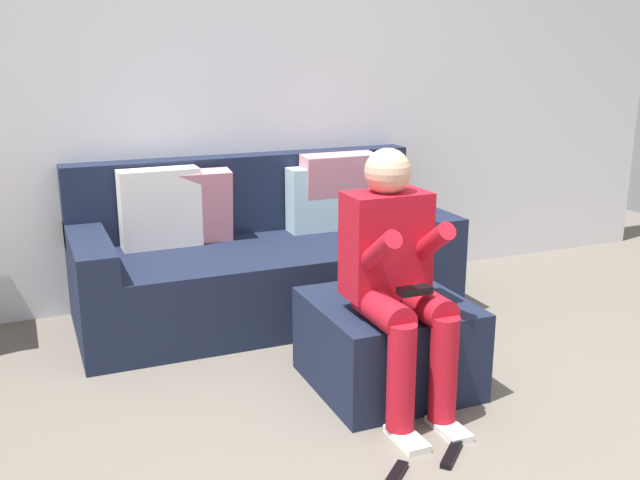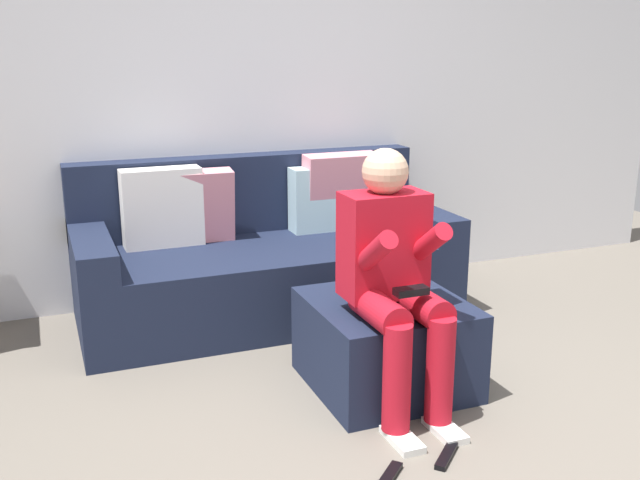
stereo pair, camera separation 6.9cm
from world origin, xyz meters
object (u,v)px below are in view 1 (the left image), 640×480
object	(u,v)px
person_seated	(397,272)
remote_near_ottoman	(451,454)
remote_by_storage_bin	(395,476)
ottoman	(387,343)
couch_sectional	(262,257)

from	to	relation	value
person_seated	remote_near_ottoman	world-z (taller)	person_seated
person_seated	remote_by_storage_bin	bearing A→B (deg)	-117.44
ottoman	remote_by_storage_bin	xyz separation A→B (m)	(-0.33, -0.70, -0.20)
couch_sectional	person_seated	bearing A→B (deg)	-83.06
ottoman	person_seated	world-z (taller)	person_seated
couch_sectional	remote_by_storage_bin	bearing A→B (deg)	-93.17
couch_sectional	remote_by_storage_bin	world-z (taller)	couch_sectional
remote_by_storage_bin	remote_near_ottoman	bearing A→B (deg)	-33.79
remote_near_ottoman	remote_by_storage_bin	distance (m)	0.27
remote_near_ottoman	remote_by_storage_bin	size ratio (longest dim) A/B	1.03
ottoman	remote_by_storage_bin	bearing A→B (deg)	-115.39
remote_near_ottoman	remote_by_storage_bin	bearing A→B (deg)	145.89
person_seated	remote_by_storage_bin	world-z (taller)	person_seated
ottoman	person_seated	xyz separation A→B (m)	(-0.07, -0.19, 0.41)
person_seated	remote_near_ottoman	size ratio (longest dim) A/B	5.87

